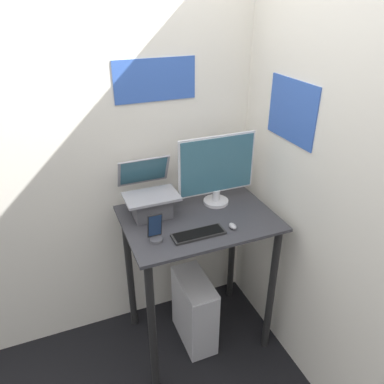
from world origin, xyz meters
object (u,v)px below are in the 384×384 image
(cell_phone, at_px, (155,232))
(computer_tower, at_px, (194,310))
(monitor, at_px, (217,170))
(keyboard, at_px, (199,234))
(laptop, at_px, (151,200))
(mouse, at_px, (233,226))

(cell_phone, relative_size, computer_tower, 0.33)
(monitor, height_order, keyboard, monitor)
(monitor, bearing_deg, computer_tower, -145.71)
(laptop, relative_size, cell_phone, 1.96)
(cell_phone, distance_m, computer_tower, 0.86)
(monitor, xyz_separation_m, cell_phone, (-0.48, -0.26, -0.17))
(keyboard, bearing_deg, computer_tower, 74.78)
(monitor, distance_m, cell_phone, 0.58)
(laptop, xyz_separation_m, computer_tower, (0.22, -0.15, -0.84))
(mouse, xyz_separation_m, computer_tower, (-0.17, 0.17, -0.76))
(mouse, bearing_deg, cell_phone, 173.69)
(keyboard, bearing_deg, mouse, -2.45)
(laptop, xyz_separation_m, monitor, (0.43, -0.01, 0.13))
(monitor, xyz_separation_m, mouse, (-0.04, -0.31, -0.22))
(mouse, bearing_deg, computer_tower, 135.02)
(monitor, bearing_deg, laptop, 178.11)
(keyboard, bearing_deg, cell_phone, 170.31)
(laptop, distance_m, cell_phone, 0.28)
(cell_phone, bearing_deg, laptop, 78.32)
(laptop, bearing_deg, computer_tower, -34.33)
(keyboard, bearing_deg, laptop, 120.22)
(monitor, relative_size, cell_phone, 2.95)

